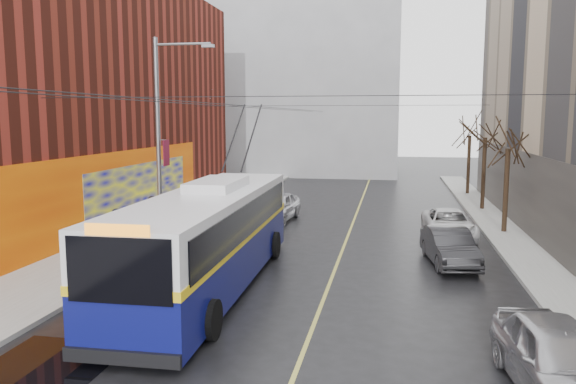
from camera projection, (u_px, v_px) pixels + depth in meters
The scene contains 21 objects.
ground at pixel (240, 355), 13.60m from camera, with size 140.00×140.00×0.00m, color black.
sidewalk_left at pixel (145, 236), 26.74m from camera, with size 4.00×60.00×0.15m, color gray.
sidewalk_right at pixel (522, 252), 23.65m from camera, with size 2.00×60.00×0.15m, color gray.
lane_line at pixel (348, 237), 26.97m from camera, with size 0.12×50.00×0.01m, color #BFB74C.
building_left at pixel (14, 92), 29.22m from camera, with size 12.11×36.00×14.00m.
building_far at pixel (300, 84), 57.32m from camera, with size 20.50×12.10×18.00m.
streetlight_pole at pixel (162, 138), 23.82m from camera, with size 2.65×0.60×9.00m.
catenary_wires at pixel (269, 106), 27.62m from camera, with size 18.00×60.00×0.22m.
tree_near at pixel (509, 132), 26.89m from camera, with size 3.20×3.20×6.40m.
tree_mid at pixel (486, 125), 33.67m from camera, with size 3.20×3.20×6.68m.
tree_far at pixel (470, 125), 40.51m from camera, with size 3.20×3.20×6.57m.
puddle at pixel (39, 372), 12.69m from camera, with size 2.83×3.75×0.01m, color black.
pigeons_flying at pixel (227, 86), 22.66m from camera, with size 3.14×4.30×1.24m.
trolleybus at pixel (209, 237), 18.72m from camera, with size 3.30×13.32×6.27m.
parked_car_a at pixel (559, 360), 11.48m from camera, with size 1.86×4.63×1.58m, color #ADADB2.
parked_car_b at pixel (449, 247), 21.82m from camera, with size 1.49×4.29×1.41m, color #2C2B2E.
parked_car_c at pixel (449, 224), 26.67m from camera, with size 2.23×4.83×1.34m, color silver.
following_car at pixel (277, 207), 31.06m from camera, with size 1.86×4.63×1.58m, color silver.
pedestrian_a at pixel (135, 228), 23.84m from camera, with size 0.64×0.42×1.77m, color black.
pedestrian_b at pixel (153, 215), 26.67m from camera, with size 0.90×0.70×1.85m, color black.
pedestrian_c at pixel (118, 228), 24.18m from camera, with size 1.07×0.62×1.66m, color black.
Camera 1 is at (3.54, -12.52, 5.73)m, focal length 35.00 mm.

